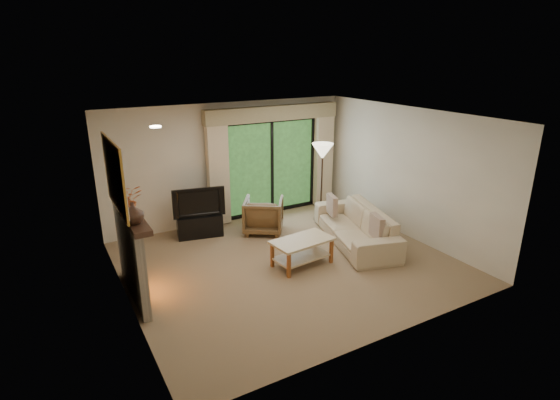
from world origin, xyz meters
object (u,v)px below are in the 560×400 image
armchair (264,215)px  coffee_table (302,252)px  media_console (200,225)px  sofa (355,226)px

armchair → coffee_table: size_ratio=0.75×
media_console → armchair: bearing=-8.4°
sofa → armchair: bearing=-119.8°
media_console → coffee_table: bearing=-50.4°
armchair → coffee_table: 1.69m
sofa → media_console: bearing=-109.2°
armchair → coffee_table: (-0.11, -1.68, -0.12)m
coffee_table → armchair: bearing=80.2°
armchair → coffee_table: bearing=119.9°
media_console → coffee_table: coffee_table is taller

